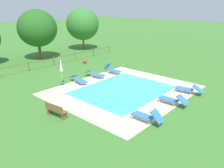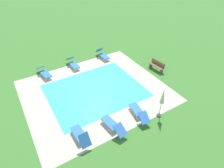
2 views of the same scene
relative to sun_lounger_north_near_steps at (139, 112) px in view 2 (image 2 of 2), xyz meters
name	(u,v)px [view 2 (image 2 of 2)]	position (x,y,z in m)	size (l,w,h in m)	color
ground_plane	(95,91)	(1.28, -3.92, -0.36)	(160.00, 160.00, 0.00)	#3D752D
pool_deck_paving	(95,91)	(1.28, -3.92, -0.35)	(10.70, 9.30, 0.01)	beige
swimming_pool_water	(95,91)	(1.28, -3.92, -0.35)	(7.23, 5.83, 0.01)	#42CCD6
pool_coping_rim	(95,90)	(1.28, -3.92, -0.35)	(7.71, 6.31, 0.01)	beige
sun_lounger_north_near_steps	(139,112)	(0.00, 0.00, 0.00)	(0.92, 2.13, 0.73)	#3370BC
sun_lounger_north_mid	(73,63)	(1.37, -8.18, 0.01)	(0.62, 2.01, 0.83)	#3370BC
sun_lounger_north_far	(80,135)	(4.14, -0.22, 0.04)	(0.64, 1.85, 1.00)	#3370BC
sun_lounger_north_end	(103,54)	(-1.81, -8.20, 0.03)	(0.64, 1.95, 0.92)	#3370BC
sun_lounger_south_near_corner	(113,125)	(2.07, 0.07, 0.01)	(0.84, 2.10, 0.77)	#3370BC
sun_lounger_south_mid	(44,72)	(4.09, -8.08, 0.00)	(0.88, 2.11, 0.75)	#3370BC
patio_umbrella_closed_row_west	(163,98)	(-1.19, 0.75, 1.26)	(0.32, 0.32, 2.36)	#383838
wooden_bench_lawn_side	(157,65)	(-4.95, -3.73, 0.11)	(0.62, 1.54, 0.87)	brown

